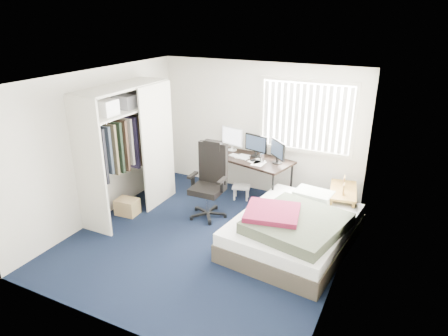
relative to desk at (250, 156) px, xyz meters
name	(u,v)px	position (x,y,z in m)	size (l,w,h in m)	color
ground	(207,239)	(0.02, -1.75, -0.81)	(4.20, 4.20, 0.00)	black
room_shell	(206,148)	(0.02, -1.75, 0.70)	(4.20, 4.20, 4.20)	silver
window_assembly	(306,117)	(0.92, 0.29, 0.79)	(1.72, 0.09, 1.32)	white
closet	(126,138)	(-1.65, -1.49, 0.54)	(0.64, 1.84, 2.22)	beige
desk	(250,156)	(0.00, 0.00, 0.00)	(1.73, 1.10, 1.25)	black
office_chair	(210,188)	(-0.33, -1.01, -0.31)	(0.63, 0.63, 1.31)	black
footstool	(241,189)	(-0.09, -0.20, -0.61)	(0.38, 0.34, 0.26)	white
nightstand	(343,193)	(1.77, -0.23, -0.30)	(0.55, 0.90, 0.76)	brown
bed	(293,229)	(1.28, -1.36, -0.52)	(1.81, 2.27, 0.69)	#3E372D
pine_box	(127,207)	(-1.63, -1.65, -0.67)	(0.38, 0.28, 0.28)	#A38C51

